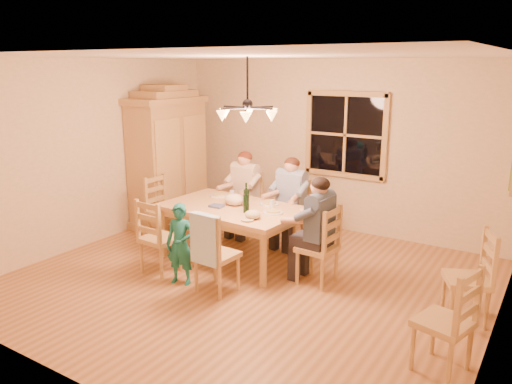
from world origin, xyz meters
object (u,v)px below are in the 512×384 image
Objects in this scene: chair_far_left at (245,217)px; chair_near_right at (217,267)px; chair_end_left at (165,221)px; chair_near_left at (161,250)px; adult_plaid_man at (291,191)px; chandelier at (248,112)px; chair_end_right at (317,260)px; adult_slate_man at (318,217)px; wine_bottle_a at (246,195)px; dining_table at (233,213)px; chair_spare_front at (442,339)px; wine_bottle_b at (246,200)px; child at (180,244)px; chair_far_right at (290,227)px; armoire at (168,161)px; chair_spare_back at (465,293)px; adult_woman at (245,183)px.

chair_far_left and chair_near_right have the same top height.
chair_far_left is at bearing 117.90° from chair_near_right.
chair_near_left is at bearing 43.26° from chair_end_left.
chandelier is at bearing 99.53° from adult_plaid_man.
chandelier reaches higher than chair_end_right.
adult_slate_man is 1.14m from wine_bottle_a.
dining_table is 1.98× the size of chair_spare_front.
chair_far_left is at bearing 124.97° from wine_bottle_a.
wine_bottle_b is at bearing 128.09° from chair_far_left.
adult_slate_man is at bearing 136.64° from adult_plaid_man.
child reaches higher than chair_spare_front.
chair_far_right is 3.00× the size of wine_bottle_a.
armoire is at bearing 77.92° from chair_end_right.
child is 1.02× the size of chair_spare_back.
child is (-0.65, -0.50, -1.57)m from chandelier.
chandelier is at bearing 74.60° from chair_spare_back.
adult_plaid_man is 0.84m from wine_bottle_a.
chair_end_left is at bearing 133.26° from chair_near_left.
chair_far_right is at bearing 60.05° from child.
adult_plaid_man reaches higher than child.
chair_spare_back is (2.69, 0.05, -0.62)m from wine_bottle_b.
chair_far_right is 0.98× the size of child.
chair_near_right is at bearing -65.63° from dining_table.
adult_woman is 1.95m from child.
chair_far_left is 1.99m from chair_end_right.
chair_end_left is (-1.87, 0.56, -1.77)m from chandelier.
chair_end_right is (1.72, -1.00, 0.00)m from chair_far_left.
chair_end_right is 1.13× the size of adult_woman.
armoire reaches higher than chair_near_left.
chair_near_left and chair_near_right have the same top height.
chair_far_right is at bearing 84.33° from wine_bottle_b.
chandelier is 1.97m from chair_end_right.
chair_far_left is (1.44, 0.11, -0.75)m from armoire.
adult_slate_man is at bearing 136.64° from chair_far_right.
chair_near_left is (-0.95, -1.73, 0.00)m from chair_far_right.
chair_near_right is (2.28, -1.72, -0.75)m from armoire.
chair_end_right is (2.62, -0.16, 0.00)m from chair_end_left.
adult_woman is (-1.72, 1.00, 0.54)m from chair_end_right.
chandelier reaches higher than chair_far_right.
chair_far_left is 1.21m from wine_bottle_a.
adult_woman is 0.88× the size of chair_spare_front.
chair_near_left is at bearing -121.43° from dining_table.
adult_plaid_man is (-0.14, 1.34, -1.24)m from chandelier.
adult_plaid_man is (-0.89, 0.95, 0.54)m from chair_end_right.
chair_end_left is 1.13× the size of adult_woman.
wine_bottle_b is at bearing 66.95° from chair_spare_back.
adult_plaid_man is 1.03m from wine_bottle_b.
wine_bottle_b is 0.33× the size of child.
chair_spare_front is (2.45, -0.67, -1.77)m from chandelier.
chair_near_right is at bearing -82.89° from wine_bottle_b.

